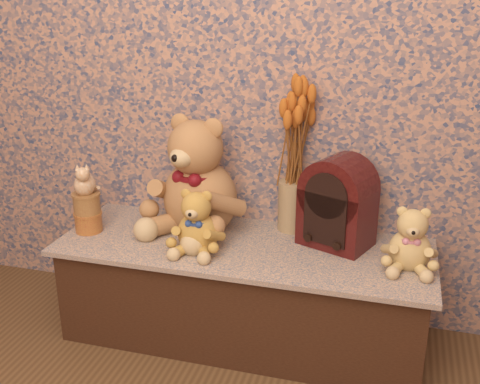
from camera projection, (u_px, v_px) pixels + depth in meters
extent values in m
cube|color=#36476E|center=(262.00, 10.00, 2.22)|extent=(3.00, 0.10, 2.60)
cube|color=#385073|center=(243.00, 290.00, 2.35)|extent=(1.48, 0.55, 0.42)
cylinder|color=tan|center=(293.00, 206.00, 2.39)|extent=(0.14, 0.14, 0.21)
cylinder|color=gold|center=(89.00, 222.00, 2.39)|extent=(0.14, 0.14, 0.08)
cylinder|color=tan|center=(87.00, 203.00, 2.36)|extent=(0.13, 0.13, 0.09)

